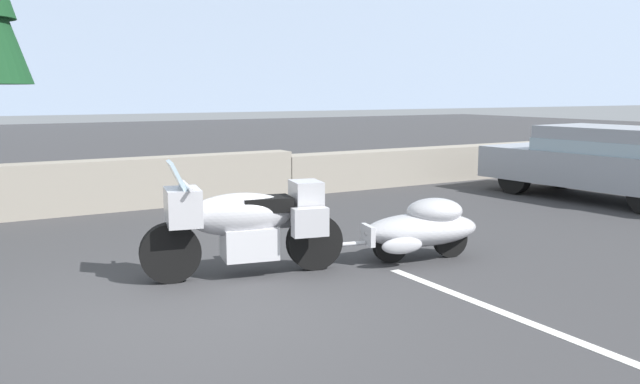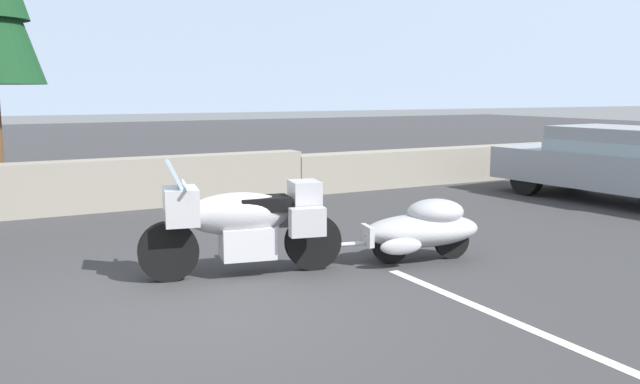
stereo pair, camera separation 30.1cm
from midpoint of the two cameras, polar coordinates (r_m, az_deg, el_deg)
The scene contains 6 objects.
ground_plane at distance 6.34m, azimuth -12.03°, elevation -10.43°, with size 80.00×80.00×0.00m, color #38383A.
stone_guard_wall at distance 11.99m, azimuth -18.99°, elevation 0.42°, with size 24.00×0.59×0.89m.
touring_motorcycle at distance 7.36m, azimuth -7.83°, elevation -2.60°, with size 2.29×1.02×1.33m.
car_shaped_trailer at distance 8.12m, azimuth 7.85°, elevation -3.05°, with size 2.23×1.00×0.76m.
sedan_at_right_edge at distance 13.51m, azimuth 23.03°, elevation 2.60°, with size 2.16×4.63×1.41m.
parking_stripe_marker at distance 6.38m, azimuth 14.99°, elevation -10.37°, with size 0.12×3.60×0.01m, color silver.
Camera 1 is at (-1.95, -5.63, 2.06)m, focal length 36.61 mm.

